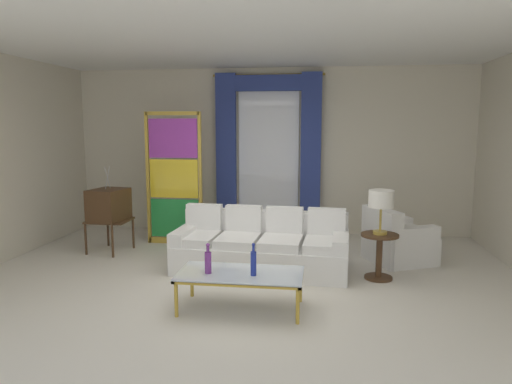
{
  "coord_description": "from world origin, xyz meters",
  "views": [
    {
      "loc": [
        0.94,
        -5.53,
        1.99
      ],
      "look_at": [
        0.05,
        0.9,
        1.05
      ],
      "focal_mm": 32.81,
      "sensor_mm": 36.0,
      "label": 1
    }
  ],
  "objects_px": {
    "bottle_crystal_tall": "(208,261)",
    "peacock_figurine": "(187,236)",
    "table_lamp_brass": "(381,201)",
    "round_side_table": "(379,252)",
    "bottle_blue_decanter": "(253,262)",
    "vintage_tv": "(109,206)",
    "couch_white_long": "(262,248)",
    "coffee_table": "(241,276)",
    "stained_glass_divider": "(174,181)",
    "armchair_white": "(396,242)"
  },
  "relations": [
    {
      "from": "bottle_crystal_tall",
      "to": "table_lamp_brass",
      "type": "xyz_separation_m",
      "value": [
        1.94,
        1.31,
        0.48
      ]
    },
    {
      "from": "bottle_crystal_tall",
      "to": "stained_glass_divider",
      "type": "height_order",
      "value": "stained_glass_divider"
    },
    {
      "from": "round_side_table",
      "to": "table_lamp_brass",
      "type": "height_order",
      "value": "table_lamp_brass"
    },
    {
      "from": "couch_white_long",
      "to": "coffee_table",
      "type": "relative_size",
      "value": 1.78
    },
    {
      "from": "round_side_table",
      "to": "armchair_white",
      "type": "bearing_deg",
      "value": 67.37
    },
    {
      "from": "stained_glass_divider",
      "to": "round_side_table",
      "type": "distance_m",
      "value": 3.55
    },
    {
      "from": "couch_white_long",
      "to": "bottle_crystal_tall",
      "type": "xyz_separation_m",
      "value": [
        -0.39,
        -1.49,
        0.24
      ]
    },
    {
      "from": "stained_glass_divider",
      "to": "table_lamp_brass",
      "type": "relative_size",
      "value": 3.86
    },
    {
      "from": "couch_white_long",
      "to": "vintage_tv",
      "type": "relative_size",
      "value": 1.77
    },
    {
      "from": "coffee_table",
      "to": "bottle_crystal_tall",
      "type": "height_order",
      "value": "bottle_crystal_tall"
    },
    {
      "from": "armchair_white",
      "to": "peacock_figurine",
      "type": "bearing_deg",
      "value": 175.91
    },
    {
      "from": "coffee_table",
      "to": "vintage_tv",
      "type": "bearing_deg",
      "value": 140.41
    },
    {
      "from": "peacock_figurine",
      "to": "round_side_table",
      "type": "relative_size",
      "value": 1.01
    },
    {
      "from": "couch_white_long",
      "to": "armchair_white",
      "type": "xyz_separation_m",
      "value": [
        1.9,
        0.64,
        -0.02
      ]
    },
    {
      "from": "couch_white_long",
      "to": "armchair_white",
      "type": "relative_size",
      "value": 2.21
    },
    {
      "from": "bottle_blue_decanter",
      "to": "vintage_tv",
      "type": "distance_m",
      "value": 3.34
    },
    {
      "from": "bottle_blue_decanter",
      "to": "table_lamp_brass",
      "type": "xyz_separation_m",
      "value": [
        1.45,
        1.32,
        0.47
      ]
    },
    {
      "from": "vintage_tv",
      "to": "round_side_table",
      "type": "xyz_separation_m",
      "value": [
        4.04,
        -0.78,
        -0.37
      ]
    },
    {
      "from": "bottle_blue_decanter",
      "to": "round_side_table",
      "type": "bearing_deg",
      "value": 42.24
    },
    {
      "from": "bottle_crystal_tall",
      "to": "vintage_tv",
      "type": "relative_size",
      "value": 0.25
    },
    {
      "from": "vintage_tv",
      "to": "table_lamp_brass",
      "type": "relative_size",
      "value": 2.36
    },
    {
      "from": "armchair_white",
      "to": "stained_glass_divider",
      "type": "xyz_separation_m",
      "value": [
        -3.52,
        0.59,
        0.77
      ]
    },
    {
      "from": "vintage_tv",
      "to": "bottle_crystal_tall",
      "type": "bearing_deg",
      "value": -44.85
    },
    {
      "from": "vintage_tv",
      "to": "table_lamp_brass",
      "type": "distance_m",
      "value": 4.13
    },
    {
      "from": "armchair_white",
      "to": "table_lamp_brass",
      "type": "relative_size",
      "value": 1.89
    },
    {
      "from": "armchair_white",
      "to": "round_side_table",
      "type": "xyz_separation_m",
      "value": [
        -0.34,
        -0.82,
        0.07
      ]
    },
    {
      "from": "bottle_blue_decanter",
      "to": "table_lamp_brass",
      "type": "distance_m",
      "value": 2.02
    },
    {
      "from": "stained_glass_divider",
      "to": "peacock_figurine",
      "type": "relative_size",
      "value": 3.67
    },
    {
      "from": "round_side_table",
      "to": "bottle_blue_decanter",
      "type": "bearing_deg",
      "value": -137.76
    },
    {
      "from": "bottle_crystal_tall",
      "to": "armchair_white",
      "type": "xyz_separation_m",
      "value": [
        2.28,
        2.13,
        -0.26
      ]
    },
    {
      "from": "stained_glass_divider",
      "to": "couch_white_long",
      "type": "bearing_deg",
      "value": -37.13
    },
    {
      "from": "armchair_white",
      "to": "bottle_crystal_tall",
      "type": "bearing_deg",
      "value": -136.98
    },
    {
      "from": "bottle_crystal_tall",
      "to": "table_lamp_brass",
      "type": "relative_size",
      "value": 0.58
    },
    {
      "from": "couch_white_long",
      "to": "bottle_blue_decanter",
      "type": "bearing_deg",
      "value": -86.11
    },
    {
      "from": "stained_glass_divider",
      "to": "round_side_table",
      "type": "height_order",
      "value": "stained_glass_divider"
    },
    {
      "from": "stained_glass_divider",
      "to": "peacock_figurine",
      "type": "height_order",
      "value": "stained_glass_divider"
    },
    {
      "from": "stained_glass_divider",
      "to": "bottle_crystal_tall",
      "type": "bearing_deg",
      "value": -65.58
    },
    {
      "from": "armchair_white",
      "to": "round_side_table",
      "type": "bearing_deg",
      "value": -112.63
    },
    {
      "from": "couch_white_long",
      "to": "coffee_table",
      "type": "xyz_separation_m",
      "value": [
        -0.05,
        -1.42,
        0.07
      ]
    },
    {
      "from": "bottle_crystal_tall",
      "to": "peacock_figurine",
      "type": "height_order",
      "value": "bottle_crystal_tall"
    },
    {
      "from": "vintage_tv",
      "to": "armchair_white",
      "type": "bearing_deg",
      "value": 0.57
    },
    {
      "from": "couch_white_long",
      "to": "stained_glass_divider",
      "type": "height_order",
      "value": "stained_glass_divider"
    },
    {
      "from": "armchair_white",
      "to": "peacock_figurine",
      "type": "distance_m",
      "value": 3.22
    },
    {
      "from": "vintage_tv",
      "to": "stained_glass_divider",
      "type": "height_order",
      "value": "stained_glass_divider"
    },
    {
      "from": "vintage_tv",
      "to": "armchair_white",
      "type": "distance_m",
      "value": 4.41
    },
    {
      "from": "peacock_figurine",
      "to": "table_lamp_brass",
      "type": "xyz_separation_m",
      "value": [
        2.87,
        -1.05,
        0.81
      ]
    },
    {
      "from": "bottle_blue_decanter",
      "to": "couch_white_long",
      "type": "bearing_deg",
      "value": 93.89
    },
    {
      "from": "couch_white_long",
      "to": "coffee_table",
      "type": "bearing_deg",
      "value": -91.93
    },
    {
      "from": "bottle_crystal_tall",
      "to": "peacock_figurine",
      "type": "relative_size",
      "value": 0.55
    },
    {
      "from": "peacock_figurine",
      "to": "round_side_table",
      "type": "height_order",
      "value": "round_side_table"
    }
  ]
}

